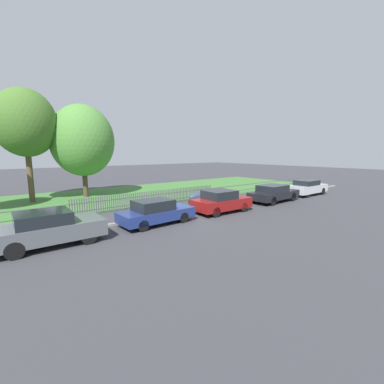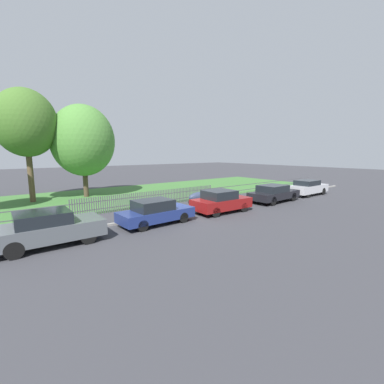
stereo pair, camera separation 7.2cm
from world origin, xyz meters
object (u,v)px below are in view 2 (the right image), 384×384
(parked_car_black_saloon, at_px, (48,228))
(tree_behind_motorcycle, at_px, (26,123))
(covered_motorcycle, at_px, (201,196))
(tree_mid_park, at_px, (83,141))
(parked_car_white_van, at_px, (274,193))
(parked_car_navy_estate, at_px, (155,212))
(parked_car_red_compact, at_px, (221,201))
(parked_car_grey_coupe, at_px, (308,187))

(parked_car_black_saloon, bearing_deg, tree_behind_motorcycle, 86.68)
(covered_motorcycle, distance_m, tree_mid_park, 11.23)
(parked_car_black_saloon, bearing_deg, parked_car_white_van, -0.11)
(covered_motorcycle, bearing_deg, tree_behind_motorcycle, 142.90)
(covered_motorcycle, xyz_separation_m, tree_behind_motorcycle, (-9.83, 8.68, 5.41))
(parked_car_white_van, bearing_deg, parked_car_navy_estate, 177.41)
(covered_motorcycle, height_order, tree_behind_motorcycle, tree_behind_motorcycle)
(parked_car_black_saloon, distance_m, parked_car_white_van, 15.60)
(parked_car_red_compact, xyz_separation_m, tree_behind_motorcycle, (-9.24, 11.47, 5.27))
(parked_car_navy_estate, xyz_separation_m, tree_behind_motorcycle, (-4.51, 11.33, 5.32))
(parked_car_red_compact, relative_size, parked_car_grey_coupe, 0.92)
(parked_car_black_saloon, distance_m, parked_car_red_compact, 9.86)
(parked_car_white_van, height_order, tree_mid_park, tree_mid_park)
(parked_car_white_van, relative_size, covered_motorcycle, 2.30)
(parked_car_grey_coupe, bearing_deg, tree_mid_park, 144.95)
(tree_behind_motorcycle, bearing_deg, parked_car_grey_coupe, -29.52)
(parked_car_red_compact, bearing_deg, parked_car_navy_estate, 179.85)
(parked_car_navy_estate, height_order, covered_motorcycle, parked_car_navy_estate)
(tree_mid_park, bearing_deg, parked_car_navy_estate, -87.42)
(parked_car_navy_estate, height_order, tree_behind_motorcycle, tree_behind_motorcycle)
(parked_car_black_saloon, bearing_deg, parked_car_navy_estate, 1.16)
(parked_car_white_van, bearing_deg, tree_mid_park, 131.93)
(parked_car_black_saloon, height_order, tree_behind_motorcycle, tree_behind_motorcycle)
(parked_car_navy_estate, bearing_deg, parked_car_red_compact, -3.96)
(parked_car_white_van, bearing_deg, covered_motorcycle, 149.86)
(parked_car_navy_estate, relative_size, covered_motorcycle, 2.07)
(parked_car_grey_coupe, xyz_separation_m, tree_behind_motorcycle, (-20.13, 11.40, 5.28))
(tree_mid_park, bearing_deg, parked_car_black_saloon, -112.07)
(parked_car_navy_estate, relative_size, tree_behind_motorcycle, 0.48)
(parked_car_black_saloon, height_order, covered_motorcycle, parked_car_black_saloon)
(parked_car_red_compact, distance_m, parked_car_white_van, 5.74)
(tree_behind_motorcycle, bearing_deg, tree_mid_park, -0.85)
(parked_car_grey_coupe, distance_m, covered_motorcycle, 10.65)
(parked_car_white_van, xyz_separation_m, parked_car_grey_coupe, (5.15, 0.03, 0.02))
(covered_motorcycle, bearing_deg, parked_car_black_saloon, -160.81)
(parked_car_black_saloon, relative_size, parked_car_navy_estate, 1.02)
(parked_car_red_compact, bearing_deg, tree_behind_motorcycle, 130.41)
(parked_car_red_compact, xyz_separation_m, parked_car_grey_coupe, (10.89, 0.08, -0.02))
(parked_car_white_van, bearing_deg, parked_car_grey_coupe, -1.76)
(parked_car_white_van, bearing_deg, parked_car_black_saloon, 178.03)
(parked_car_navy_estate, distance_m, parked_car_red_compact, 4.73)
(parked_car_navy_estate, height_order, parked_car_grey_coupe, parked_car_grey_coupe)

